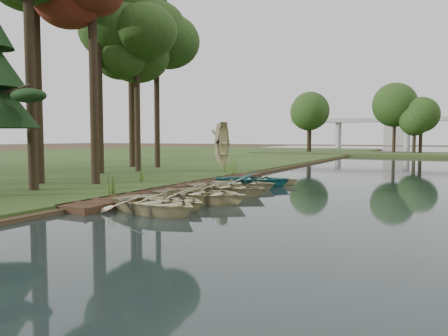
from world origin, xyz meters
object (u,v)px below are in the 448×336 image
at_px(rowboat_1, 171,198).
at_px(stored_rowboat, 223,165).
at_px(boardwalk, 189,188).
at_px(rowboat_0, 155,202).
at_px(rowboat_2, 200,193).

xyz_separation_m(rowboat_1, stored_rowboat, (-5.25, 14.69, 0.27)).
xyz_separation_m(boardwalk, rowboat_0, (2.56, -6.48, 0.31)).
relative_size(rowboat_1, rowboat_2, 0.84).
relative_size(boardwalk, rowboat_1, 4.73).
bearing_deg(rowboat_1, rowboat_2, 0.42).
distance_m(rowboat_0, rowboat_1, 1.24).
xyz_separation_m(rowboat_2, stored_rowboat, (-5.65, 13.14, 0.20)).
relative_size(rowboat_2, stored_rowboat, 1.14).
bearing_deg(boardwalk, rowboat_0, -68.47).
xyz_separation_m(rowboat_0, rowboat_2, (0.24, 2.78, 0.01)).
relative_size(rowboat_0, stored_rowboat, 1.11).
bearing_deg(rowboat_0, rowboat_2, 11.02).
height_order(rowboat_0, rowboat_2, rowboat_2).
distance_m(boardwalk, stored_rowboat, 9.88).
xyz_separation_m(rowboat_0, rowboat_1, (-0.16, 1.23, -0.06)).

